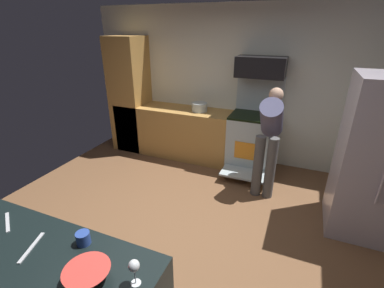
% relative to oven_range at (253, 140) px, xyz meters
% --- Properties ---
extents(ground_plane, '(5.20, 4.80, 0.02)m').
position_rel_oven_range_xyz_m(ground_plane, '(-0.47, -1.97, -0.52)').
color(ground_plane, brown).
extents(wall_back, '(5.20, 0.12, 2.60)m').
position_rel_oven_range_xyz_m(wall_back, '(-0.47, 0.37, 0.79)').
color(wall_back, silver).
rests_on(wall_back, ground).
extents(lower_cabinet_run, '(2.40, 0.60, 0.90)m').
position_rel_oven_range_xyz_m(lower_cabinet_run, '(-1.37, 0.01, -0.06)').
color(lower_cabinet_run, '#BB8844').
rests_on(lower_cabinet_run, ground).
extents(cabinet_column, '(0.60, 0.60, 2.10)m').
position_rel_oven_range_xyz_m(cabinet_column, '(-2.37, 0.01, 0.54)').
color(cabinet_column, '#BB8844').
rests_on(cabinet_column, ground).
extents(oven_range, '(0.76, 1.01, 1.53)m').
position_rel_oven_range_xyz_m(oven_range, '(0.00, 0.00, 0.00)').
color(oven_range, '#B2C1C4').
rests_on(oven_range, ground).
extents(microwave, '(0.74, 0.38, 0.31)m').
position_rel_oven_range_xyz_m(microwave, '(0.00, 0.09, 1.17)').
color(microwave, black).
rests_on(microwave, oven_range).
extents(refrigerator, '(0.83, 0.78, 1.83)m').
position_rel_oven_range_xyz_m(refrigerator, '(1.56, -0.99, 0.40)').
color(refrigerator, silver).
rests_on(refrigerator, ground).
extents(person_cook, '(0.31, 0.64, 1.48)m').
position_rel_oven_range_xyz_m(person_cook, '(0.31, -0.63, 0.38)').
color(person_cook, '#525252').
rests_on(person_cook, ground).
extents(mixing_bowl_large, '(0.27, 0.27, 0.09)m').
position_rel_oven_range_xyz_m(mixing_bowl_large, '(-0.33, -3.41, 0.43)').
color(mixing_bowl_large, '#D63C34').
rests_on(mixing_bowl_large, counter_island).
extents(wine_glass_near, '(0.07, 0.07, 0.18)m').
position_rel_oven_range_xyz_m(wine_glass_near, '(-0.06, -3.32, 0.52)').
color(wine_glass_near, silver).
rests_on(wine_glass_near, counter_island).
extents(mug_tea, '(0.09, 0.09, 0.09)m').
position_rel_oven_range_xyz_m(mug_tea, '(-0.57, -3.19, 0.43)').
color(mug_tea, '#294595').
rests_on(mug_tea, counter_island).
extents(knife_chef, '(0.23, 0.16, 0.01)m').
position_rel_oven_range_xyz_m(knife_chef, '(-1.25, -3.25, 0.39)').
color(knife_chef, '#B7BABF').
rests_on(knife_chef, counter_island).
extents(knife_paring, '(0.11, 0.27, 0.01)m').
position_rel_oven_range_xyz_m(knife_paring, '(-0.86, -3.36, 0.39)').
color(knife_paring, '#B7BABF').
rests_on(knife_paring, counter_island).
extents(stock_pot, '(0.27, 0.27, 0.15)m').
position_rel_oven_range_xyz_m(stock_pot, '(-0.96, 0.01, 0.46)').
color(stock_pot, '#B5C3C5').
rests_on(stock_pot, lower_cabinet_run).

